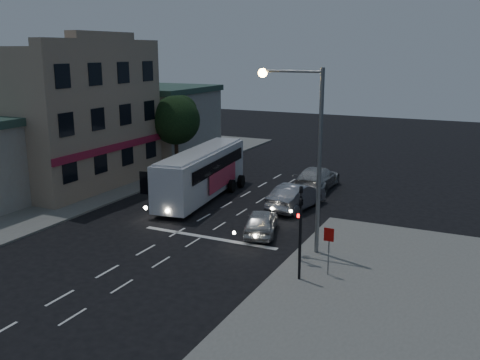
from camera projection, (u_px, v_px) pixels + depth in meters
The scene contains 15 objects.
ground at pixel (157, 244), 28.03m from camera, with size 120.00×120.00×0.00m, color black.
sidewalk_near at pixel (397, 334), 19.04m from camera, with size 12.00×24.00×0.12m, color slate.
sidewalk_far at pixel (74, 183), 40.49m from camera, with size 12.00×50.00×0.12m, color slate.
road_markings at pixel (209, 229), 30.38m from camera, with size 8.00×30.55×0.01m.
tour_bus at pixel (202, 172), 36.25m from camera, with size 3.58×11.17×3.36m.
car_suv at pixel (261, 222), 29.38m from camera, with size 1.64×4.08×1.39m, color silver.
car_sedan_a at pixel (296, 196), 34.01m from camera, with size 1.74×5.00×1.65m, color gray.
car_sedan_b at pixel (317, 178), 38.91m from camera, with size 2.30×5.65×1.64m, color #B8B8B8.
traffic_signal_main at pixel (300, 215), 24.94m from camera, with size 0.25×0.35×4.10m.
traffic_signal_side at pixel (300, 229), 22.91m from camera, with size 0.18×0.15×4.10m.
regulatory_sign at pixel (329, 244), 23.53m from camera, with size 0.45×0.12×2.20m.
streetlight at pixel (307, 140), 25.51m from camera, with size 3.32×0.44×9.00m.
main_building at pixel (59, 115), 39.68m from camera, with size 10.12×12.00×11.00m.
low_building_north at pixel (157, 121), 50.42m from camera, with size 9.40×9.40×6.50m.
street_tree at pixel (176, 118), 43.57m from camera, with size 4.00×4.00×6.20m.
Camera 1 is at (15.38, -21.94, 9.90)m, focal length 40.00 mm.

